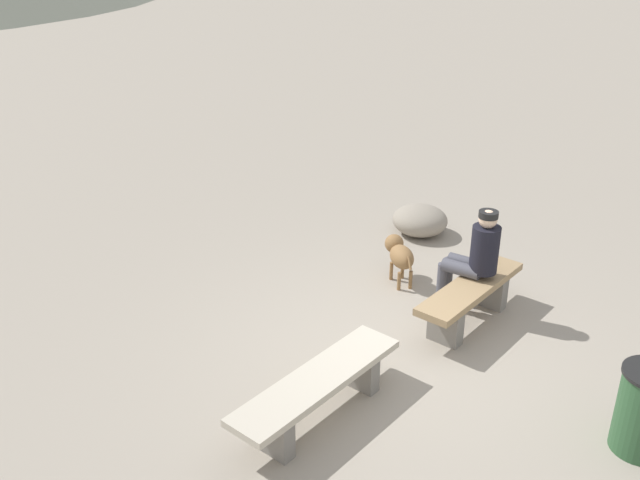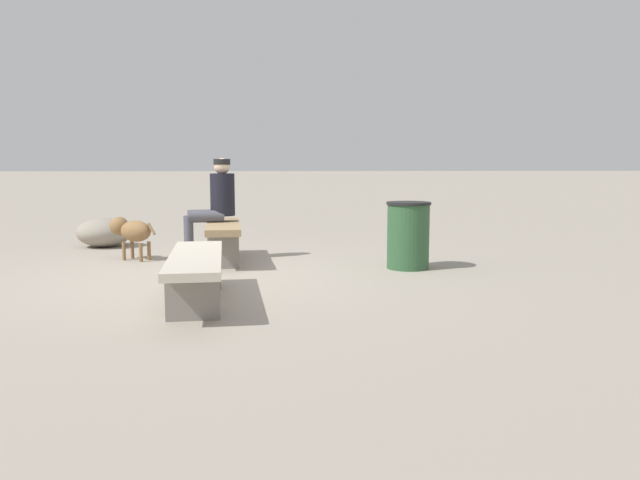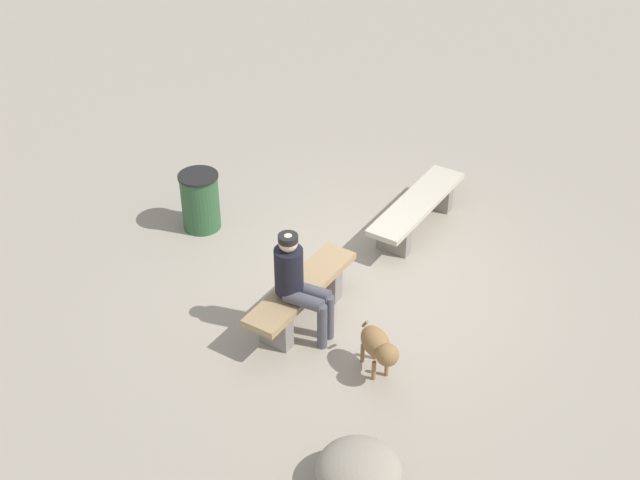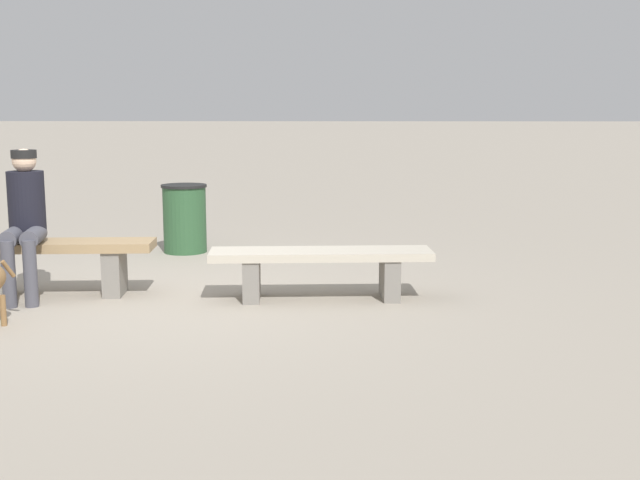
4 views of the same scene
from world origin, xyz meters
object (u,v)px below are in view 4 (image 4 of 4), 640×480
bench_right (56,258)px  seated_person (25,214)px  trash_bin (185,218)px  bench_left (321,264)px

bench_right → seated_person: seated_person is taller
seated_person → trash_bin: (-0.90, -2.29, -0.35)m
bench_left → bench_right: 2.31m
bench_right → seated_person: (0.21, 0.12, 0.40)m
seated_person → bench_right: bearing=-160.7°
bench_left → trash_bin: (1.62, -2.23, 0.09)m
bench_left → trash_bin: 2.76m
trash_bin → seated_person: bearing=68.6°
bench_left → seated_person: bearing=-2.9°
bench_right → seated_person: 0.47m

